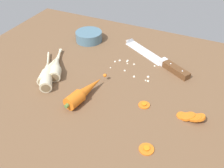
% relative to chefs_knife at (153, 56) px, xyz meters
% --- Properties ---
extents(ground_plane, '(1.20, 0.90, 0.04)m').
position_rel_chefs_knife_xyz_m(ground_plane, '(-0.06, -0.22, -0.03)').
color(ground_plane, brown).
extents(chefs_knife, '(0.32, 0.20, 0.04)m').
position_rel_chefs_knife_xyz_m(chefs_knife, '(0.00, 0.00, 0.00)').
color(chefs_knife, silver).
rests_on(chefs_knife, ground_plane).
extents(whole_carrot, '(0.07, 0.20, 0.04)m').
position_rel_chefs_knife_xyz_m(whole_carrot, '(-0.12, -0.32, 0.01)').
color(whole_carrot, orange).
rests_on(whole_carrot, ground_plane).
extents(parsnip_front, '(0.12, 0.19, 0.04)m').
position_rel_chefs_knife_xyz_m(parsnip_front, '(-0.28, -0.23, 0.01)').
color(parsnip_front, beige).
rests_on(parsnip_front, ground_plane).
extents(parsnip_mid_left, '(0.10, 0.23, 0.04)m').
position_rel_chefs_knife_xyz_m(parsnip_mid_left, '(-0.29, -0.26, 0.01)').
color(parsnip_mid_left, beige).
rests_on(parsnip_mid_left, ground_plane).
extents(parsnip_mid_right, '(0.15, 0.21, 0.04)m').
position_rel_chefs_knife_xyz_m(parsnip_mid_right, '(-0.28, -0.29, 0.01)').
color(parsnip_mid_right, beige).
rests_on(parsnip_mid_right, ground_plane).
extents(carrot_slice_stack, '(0.08, 0.04, 0.03)m').
position_rel_chefs_knife_xyz_m(carrot_slice_stack, '(0.20, -0.27, 0.00)').
color(carrot_slice_stack, orange).
rests_on(carrot_slice_stack, ground_plane).
extents(carrot_slice_stray_near, '(0.03, 0.03, 0.01)m').
position_rel_chefs_knife_xyz_m(carrot_slice_stray_near, '(0.06, -0.27, -0.00)').
color(carrot_slice_stray_near, orange).
rests_on(carrot_slice_stray_near, ground_plane).
extents(carrot_slice_stray_mid, '(0.04, 0.04, 0.01)m').
position_rel_chefs_knife_xyz_m(carrot_slice_stray_mid, '(0.13, -0.43, -0.00)').
color(carrot_slice_stray_mid, orange).
rests_on(carrot_slice_stray_mid, ground_plane).
extents(prep_bowl, '(0.11, 0.11, 0.04)m').
position_rel_chefs_knife_xyz_m(prep_bowl, '(-0.29, 0.02, 0.01)').
color(prep_bowl, slate).
rests_on(prep_bowl, ground_plane).
extents(mince_crumbs, '(0.16, 0.11, 0.01)m').
position_rel_chefs_knife_xyz_m(mince_crumbs, '(-0.04, -0.11, -0.00)').
color(mince_crumbs, silver).
rests_on(mince_crumbs, ground_plane).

